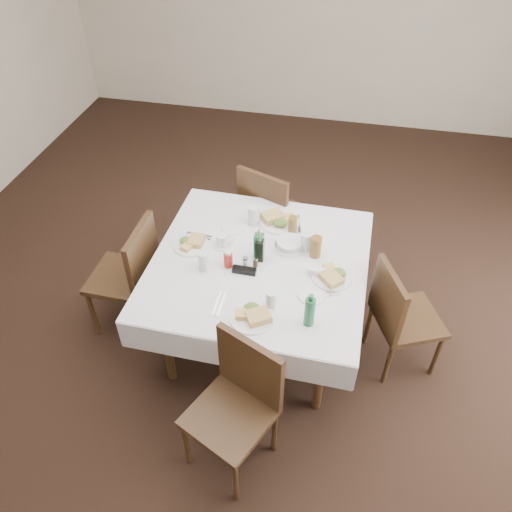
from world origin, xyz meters
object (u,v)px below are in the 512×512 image
at_px(chair_west, 132,271).
at_px(oil_cruet_green, 259,245).
at_px(chair_north, 269,211).
at_px(chair_south, 239,398).
at_px(water_e, 306,242).
at_px(coffee_mug, 223,241).
at_px(water_n, 254,215).
at_px(ketchup_bottle, 228,259).
at_px(bread_basket, 289,245).
at_px(water_s, 271,300).
at_px(chair_east, 398,313).
at_px(oil_cruet_dark, 260,249).
at_px(green_bottle, 310,311).
at_px(dining_table, 259,269).
at_px(water_w, 204,261).

xyz_separation_m(chair_west, oil_cruet_green, (0.91, 0.09, 0.34)).
bearing_deg(chair_north, chair_south, -84.77).
relative_size(water_e, coffee_mug, 0.94).
bearing_deg(chair_south, chair_north, 95.23).
relative_size(water_n, ketchup_bottle, 1.15).
bearing_deg(bread_basket, water_n, 144.03).
height_order(water_s, coffee_mug, water_s).
height_order(chair_south, coffee_mug, chair_south).
bearing_deg(chair_east, water_s, -156.24).
bearing_deg(bread_basket, ketchup_bottle, -144.46).
distance_m(chair_west, water_n, 0.96).
height_order(oil_cruet_dark, green_bottle, green_bottle).
relative_size(chair_west, coffee_mug, 6.58).
xyz_separation_m(bread_basket, oil_cruet_dark, (-0.17, -0.16, 0.06)).
relative_size(water_n, water_e, 1.09).
distance_m(water_n, oil_cruet_dark, 0.39).
xyz_separation_m(dining_table, chair_south, (0.07, -0.89, -0.16)).
xyz_separation_m(dining_table, chair_west, (-0.92, -0.05, -0.15)).
relative_size(water_n, oil_cruet_dark, 0.68).
xyz_separation_m(oil_cruet_dark, coffee_mug, (-0.28, 0.09, -0.05)).
bearing_deg(ketchup_bottle, green_bottle, -33.01).
relative_size(water_s, oil_cruet_dark, 0.57).
bearing_deg(water_w, coffee_mug, 77.29).
xyz_separation_m(dining_table, coffee_mug, (-0.28, 0.10, 0.12)).
bearing_deg(water_e, bread_basket, -174.09).
bearing_deg(chair_east, water_w, -174.79).
relative_size(dining_table, chair_north, 1.50).
relative_size(chair_south, water_e, 6.87).
relative_size(water_w, oil_cruet_dark, 0.64).
height_order(chair_south, water_w, chair_south).
height_order(water_w, green_bottle, green_bottle).
relative_size(chair_south, chair_east, 1.05).
bearing_deg(oil_cruet_green, ketchup_bottle, -145.12).
height_order(water_n, green_bottle, green_bottle).
bearing_deg(dining_table, chair_east, -1.95).
xyz_separation_m(dining_table, water_s, (0.15, -0.38, 0.14)).
distance_m(chair_south, water_w, 0.90).
bearing_deg(oil_cruet_dark, chair_east, -2.66).
distance_m(dining_table, coffee_mug, 0.32).
distance_m(water_n, oil_cruet_green, 0.37).
relative_size(chair_south, chair_west, 0.98).
bearing_deg(water_s, water_n, 109.80).
xyz_separation_m(coffee_mug, green_bottle, (0.67, -0.57, 0.06)).
bearing_deg(oil_cruet_green, water_s, -68.58).
xyz_separation_m(chair_south, water_s, (0.08, 0.51, 0.30)).
distance_m(water_e, water_w, 0.70).
bearing_deg(chair_west, oil_cruet_dark, 4.05).
height_order(water_s, oil_cruet_dark, oil_cruet_dark).
height_order(oil_cruet_dark, oil_cruet_green, oil_cruet_green).
bearing_deg(ketchup_bottle, chair_south, -72.15).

